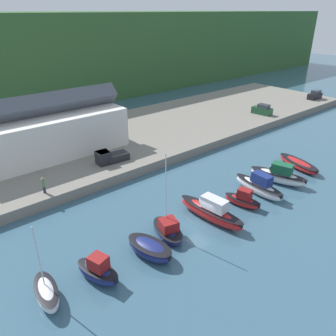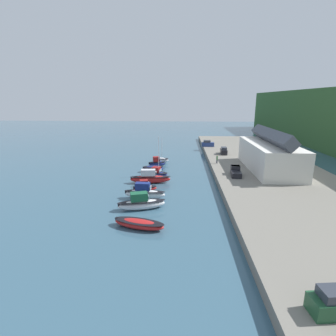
{
  "view_description": "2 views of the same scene",
  "coord_description": "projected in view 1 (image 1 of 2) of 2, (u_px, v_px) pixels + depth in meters",
  "views": [
    {
      "loc": [
        -22.37,
        -20.94,
        21.59
      ],
      "look_at": [
        3.39,
        9.66,
        2.18
      ],
      "focal_mm": 35.0,
      "sensor_mm": 36.0,
      "label": 1
    },
    {
      "loc": [
        54.08,
        6.3,
        17.27
      ],
      "look_at": [
        -2.43,
        3.24,
        2.38
      ],
      "focal_mm": 28.0,
      "sensor_mm": 36.0,
      "label": 2
    }
  ],
  "objects": [
    {
      "name": "ground_plane",
      "position": [
        200.0,
        222.0,
        36.8
      ],
      "size": [
        320.0,
        320.0,
        0.0
      ],
      "primitive_type": "plane",
      "color": "#385B70"
    },
    {
      "name": "quay_promenade",
      "position": [
        88.0,
        148.0,
        54.77
      ],
      "size": [
        125.84,
        25.82,
        1.4
      ],
      "color": "gray",
      "rests_on": "ground_plane"
    },
    {
      "name": "harbor_clubhouse",
      "position": [
        47.0,
        132.0,
        49.3
      ],
      "size": [
        23.47,
        9.16,
        9.47
      ],
      "color": "silver",
      "rests_on": "quay_promenade"
    },
    {
      "name": "moored_boat_0",
      "position": [
        47.0,
        293.0,
        26.67
      ],
      "size": [
        2.4,
        4.69,
        7.14
      ],
      "rotation": [
        0.0,
        0.0,
        -0.15
      ],
      "color": "silver",
      "rests_on": "ground_plane"
    },
    {
      "name": "moored_boat_1",
      "position": [
        98.0,
        271.0,
        28.65
      ],
      "size": [
        3.07,
        4.84,
        2.62
      ],
      "rotation": [
        0.0,
        0.0,
        0.3
      ],
      "color": "navy",
      "rests_on": "ground_plane"
    },
    {
      "name": "moored_boat_2",
      "position": [
        150.0,
        249.0,
        31.54
      ],
      "size": [
        3.39,
        5.54,
        1.54
      ],
      "rotation": [
        0.0,
        0.0,
        0.2
      ],
      "color": "navy",
      "rests_on": "ground_plane"
    },
    {
      "name": "moored_boat_3",
      "position": [
        168.0,
        230.0,
        34.38
      ],
      "size": [
        3.58,
        5.5,
        9.3
      ],
      "rotation": [
        0.0,
        0.0,
        -0.25
      ],
      "color": "navy",
      "rests_on": "ground_plane"
    },
    {
      "name": "moored_boat_4",
      "position": [
        211.0,
        212.0,
        36.82
      ],
      "size": [
        2.74,
        8.79,
        2.97
      ],
      "rotation": [
        0.0,
        0.0,
        0.1
      ],
      "color": "red",
      "rests_on": "ground_plane"
    },
    {
      "name": "moored_boat_5",
      "position": [
        243.0,
        200.0,
        39.65
      ],
      "size": [
        2.57,
        4.82,
        2.28
      ],
      "rotation": [
        0.0,
        0.0,
        0.22
      ],
      "color": "red",
      "rests_on": "ground_plane"
    },
    {
      "name": "moored_boat_6",
      "position": [
        259.0,
        186.0,
        42.11
      ],
      "size": [
        2.29,
        7.52,
        2.94
      ],
      "rotation": [
        0.0,
        0.0,
        -0.06
      ],
      "color": "silver",
      "rests_on": "ground_plane"
    },
    {
      "name": "moored_boat_7",
      "position": [
        279.0,
        175.0,
        44.94
      ],
      "size": [
        4.2,
        8.09,
        2.85
      ],
      "rotation": [
        0.0,
        0.0,
        0.28
      ],
      "color": "silver",
      "rests_on": "ground_plane"
    },
    {
      "name": "moored_boat_8",
      "position": [
        298.0,
        164.0,
        49.26
      ],
      "size": [
        4.15,
        7.75,
        1.16
      ],
      "rotation": [
        0.0,
        0.0,
        -0.26
      ],
      "color": "red",
      "rests_on": "ground_plane"
    },
    {
      "name": "parked_car_2",
      "position": [
        262.0,
        110.0,
        69.69
      ],
      "size": [
        2.26,
        4.38,
        2.16
      ],
      "rotation": [
        0.0,
        0.0,
        0.11
      ],
      "color": "#1E4C2D",
      "rests_on": "quay_promenade"
    },
    {
      "name": "parked_car_3",
      "position": [
        315.0,
        95.0,
        81.58
      ],
      "size": [
        4.23,
        1.87,
        2.16
      ],
      "rotation": [
        0.0,
        0.0,
        1.55
      ],
      "color": "black",
      "rests_on": "quay_promenade"
    },
    {
      "name": "pickup_truck_0",
      "position": [
        110.0,
        157.0,
        47.69
      ],
      "size": [
        4.87,
        2.33,
        1.9
      ],
      "rotation": [
        0.0,
        0.0,
        1.49
      ],
      "color": "black",
      "rests_on": "quay_promenade"
    },
    {
      "name": "person_on_quay",
      "position": [
        43.0,
        185.0,
        39.51
      ],
      "size": [
        0.4,
        0.4,
        2.14
      ],
      "color": "#232838",
      "rests_on": "quay_promenade"
    }
  ]
}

